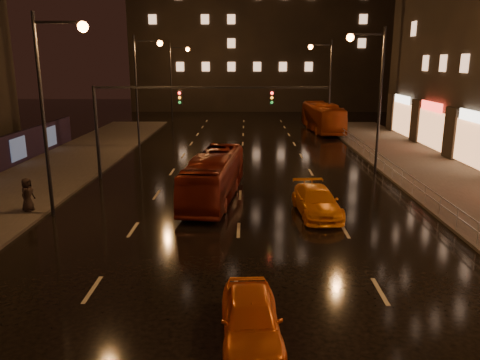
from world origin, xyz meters
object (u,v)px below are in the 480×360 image
object	(u,v)px
bus_curb	(322,117)
taxi_near	(251,318)
taxi_far	(317,201)
pedestrian_c	(27,195)
bus_red	(214,177)

from	to	relation	value
bus_curb	taxi_near	size ratio (longest dim) A/B	2.77
taxi_far	pedestrian_c	xyz separation A→B (m)	(-15.00, -0.04, 0.32)
bus_red	taxi_near	xyz separation A→B (m)	(2.00, -14.18, -0.62)
taxi_far	pedestrian_c	world-z (taller)	pedestrian_c
bus_curb	taxi_near	world-z (taller)	bus_curb
taxi_far	pedestrian_c	bearing A→B (deg)	175.44
bus_red	bus_curb	distance (m)	29.31
taxi_near	pedestrian_c	world-z (taller)	pedestrian_c
bus_red	bus_curb	xyz separation A→B (m)	(10.50, 27.36, 0.27)
taxi_far	pedestrian_c	size ratio (longest dim) A/B	2.77
taxi_far	pedestrian_c	distance (m)	15.00
bus_red	taxi_near	size ratio (longest dim) A/B	2.30
taxi_far	bus_red	bearing A→B (deg)	148.48
bus_curb	pedestrian_c	xyz separation A→B (m)	(-20.00, -30.18, -0.57)
bus_red	bus_curb	bearing A→B (deg)	75.41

